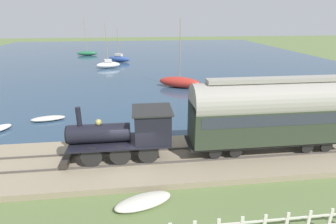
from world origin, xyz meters
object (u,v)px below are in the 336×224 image
at_px(passenger_coach, 271,111).
at_px(sailboat_red, 180,82).
at_px(steam_locomotive, 130,131).
at_px(sailboat_green, 87,53).
at_px(beached_dinghy, 143,202).
at_px(sailboat_blue, 119,58).
at_px(rowboat_near_shore, 48,118).
at_px(sailboat_white, 108,64).
at_px(rowboat_off_pier, 212,112).

relative_size(passenger_coach, sailboat_red, 1.24).
relative_size(steam_locomotive, sailboat_green, 0.72).
bearing_deg(beached_dinghy, sailboat_blue, 4.69).
bearing_deg(passenger_coach, rowboat_near_shore, 63.41).
distance_m(steam_locomotive, sailboat_red, 18.49).
distance_m(sailboat_white, sailboat_green, 17.17).
height_order(sailboat_red, sailboat_blue, sailboat_red).
bearing_deg(sailboat_green, rowboat_off_pier, -155.18).
bearing_deg(sailboat_green, beached_dinghy, -166.75).
height_order(steam_locomotive, sailboat_red, sailboat_red).
bearing_deg(sailboat_red, beached_dinghy, -166.38).
bearing_deg(sailboat_white, sailboat_green, 8.87).
bearing_deg(rowboat_off_pier, sailboat_blue, 71.43).
xyz_separation_m(sailboat_blue, rowboat_off_pier, (-30.71, -10.02, -0.37)).
xyz_separation_m(sailboat_white, beached_dinghy, (-35.71, -4.93, -0.39)).
bearing_deg(rowboat_off_pier, sailboat_white, 78.72).
relative_size(rowboat_off_pier, rowboat_near_shore, 1.04).
bearing_deg(beached_dinghy, passenger_coach, -64.08).
distance_m(passenger_coach, sailboat_red, 17.87).
bearing_deg(steam_locomotive, rowboat_off_pier, -43.34).
relative_size(passenger_coach, rowboat_off_pier, 3.39).
distance_m(steam_locomotive, beached_dinghy, 4.40).
bearing_deg(sailboat_red, sailboat_green, 55.52).
bearing_deg(rowboat_off_pier, rowboat_near_shore, 142.01).
bearing_deg(sailboat_green, sailboat_white, -157.82).
xyz_separation_m(sailboat_blue, rowboat_near_shore, (-30.37, 4.39, -0.43)).
bearing_deg(sailboat_white, sailboat_blue, -24.99).
bearing_deg(passenger_coach, steam_locomotive, 90.00).
xyz_separation_m(steam_locomotive, sailboat_white, (31.83, 4.33, -1.61)).
bearing_deg(steam_locomotive, passenger_coach, -90.00).
distance_m(steam_locomotive, sailboat_blue, 38.43).
bearing_deg(rowboat_near_shore, sailboat_blue, -18.06).
bearing_deg(sailboat_blue, steam_locomotive, -143.29).
xyz_separation_m(steam_locomotive, sailboat_green, (47.86, 10.50, -1.67)).
height_order(sailboat_red, beached_dinghy, sailboat_red).
height_order(sailboat_white, sailboat_blue, sailboat_white).
bearing_deg(rowboat_near_shore, beached_dinghy, -156.20).
height_order(passenger_coach, rowboat_off_pier, passenger_coach).
bearing_deg(rowboat_off_pier, passenger_coach, -116.07).
height_order(sailboat_blue, rowboat_off_pier, sailboat_blue).
bearing_deg(sailboat_white, beached_dinghy, 175.69).
bearing_deg(steam_locomotive, sailboat_green, 12.37).
bearing_deg(sailboat_green, steam_locomotive, -166.48).
distance_m(steam_locomotive, sailboat_white, 32.16).
xyz_separation_m(sailboat_red, sailboat_white, (14.33, 10.13, -0.10)).
xyz_separation_m(passenger_coach, sailboat_blue, (38.29, 11.44, -2.42)).
distance_m(steam_locomotive, rowboat_off_pier, 10.61).
relative_size(passenger_coach, sailboat_green, 1.15).
bearing_deg(sailboat_blue, sailboat_white, -160.39).
height_order(passenger_coach, sailboat_red, sailboat_red).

